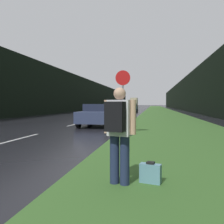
{
  "coord_description": "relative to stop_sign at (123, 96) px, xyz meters",
  "views": [
    {
      "loc": [
        5.44,
        -1.8,
        1.44
      ],
      "look_at": [
        2.63,
        14.31,
        0.88
      ],
      "focal_mm": 38.0,
      "sensor_mm": 36.0,
      "label": 1
    }
  ],
  "objects": [
    {
      "name": "grass_verge",
      "position": [
        2.64,
        31.08,
        -1.8
      ],
      "size": [
        6.0,
        240.0,
        0.02
      ],
      "primitive_type": "cube",
      "color": "#386028",
      "rests_on": "ground_plane"
    },
    {
      "name": "lane_stripe_b",
      "position": [
        -4.07,
        -1.77,
        -1.81
      ],
      "size": [
        0.12,
        3.0,
        0.01
      ],
      "primitive_type": "cube",
      "color": "silver",
      "rests_on": "ground_plane"
    },
    {
      "name": "lane_stripe_c",
      "position": [
        -4.07,
        5.23,
        -1.81
      ],
      "size": [
        0.12,
        3.0,
        0.01
      ],
      "primitive_type": "cube",
      "color": "silver",
      "rests_on": "ground_plane"
    },
    {
      "name": "lane_stripe_d",
      "position": [
        -4.07,
        12.23,
        -1.81
      ],
      "size": [
        0.12,
        3.0,
        0.01
      ],
      "primitive_type": "cube",
      "color": "silver",
      "rests_on": "ground_plane"
    },
    {
      "name": "treeline_far_side",
      "position": [
        -13.78,
        41.08,
        1.62
      ],
      "size": [
        2.0,
        140.0,
        6.86
      ],
      "primitive_type": "cube",
      "color": "black",
      "rests_on": "ground_plane"
    },
    {
      "name": "treeline_near_side",
      "position": [
        8.64,
        41.08,
        1.64
      ],
      "size": [
        2.0,
        140.0,
        6.89
      ],
      "primitive_type": "cube",
      "color": "black",
      "rests_on": "ground_plane"
    },
    {
      "name": "stop_sign",
      "position": [
        0.0,
        0.0,
        0.0
      ],
      "size": [
        0.68,
        0.07,
        2.96
      ],
      "color": "slate",
      "rests_on": "ground_plane"
    },
    {
      "name": "hitchhiker_with_backpack",
      "position": [
        0.78,
        -6.65,
        -0.82
      ],
      "size": [
        0.58,
        0.48,
        1.72
      ],
      "rotation": [
        0.0,
        0.0,
        -0.25
      ],
      "color": "#1E2847",
      "rests_on": "ground_plane"
    },
    {
      "name": "suitcase",
      "position": [
        1.33,
        -6.46,
        -1.62
      ],
      "size": [
        0.4,
        0.24,
        0.4
      ],
      "rotation": [
        0.0,
        0.0,
        -0.25
      ],
      "color": "#6093A8",
      "rests_on": "ground_plane"
    },
    {
      "name": "car_passing_near",
      "position": [
        -2.21,
        4.23,
        -1.09
      ],
      "size": [
        1.89,
        4.09,
        1.43
      ],
      "rotation": [
        0.0,
        0.0,
        3.14
      ],
      "color": "#2D3856",
      "rests_on": "ground_plane"
    },
    {
      "name": "car_passing_far",
      "position": [
        -2.21,
        29.81,
        -1.07
      ],
      "size": [
        1.85,
        4.14,
        1.5
      ],
      "rotation": [
        0.0,
        0.0,
        3.14
      ],
      "color": "#2D3856",
      "rests_on": "ground_plane"
    },
    {
      "name": "car_oncoming",
      "position": [
        -5.92,
        34.38,
        -1.04
      ],
      "size": [
        1.98,
        4.35,
        1.55
      ],
      "color": "black",
      "rests_on": "ground_plane"
    },
    {
      "name": "delivery_truck",
      "position": [
        -5.92,
        81.2,
        0.15
      ],
      "size": [
        2.53,
        8.67,
        3.75
      ],
      "color": "#6E684F",
      "rests_on": "ground_plane"
    }
  ]
}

